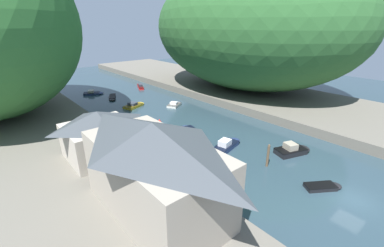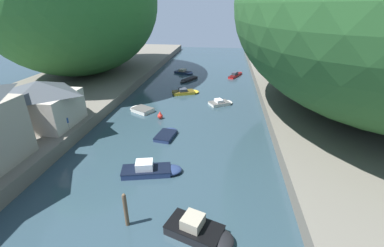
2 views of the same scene
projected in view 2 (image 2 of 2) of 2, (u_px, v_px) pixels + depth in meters
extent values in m
plane|color=#283D47|center=(186.00, 114.00, 37.35)|extent=(130.00, 130.00, 0.00)
cube|color=#666056|center=(45.00, 102.00, 39.74)|extent=(22.00, 120.00, 1.47)
cube|color=#666056|center=(350.00, 117.00, 34.34)|extent=(22.00, 120.00, 1.47)
ellipsoid|color=#2D662D|center=(78.00, 1.00, 48.70)|extent=(29.11, 40.76, 27.20)
cube|color=#B2A899|center=(44.00, 109.00, 29.90)|extent=(6.99, 6.24, 3.78)
pyramid|color=#3D4247|center=(38.00, 87.00, 28.79)|extent=(7.55, 6.74, 1.51)
cube|color=navy|center=(183.00, 72.00, 59.66)|extent=(4.05, 3.38, 0.40)
ellipsoid|color=navy|center=(189.00, 73.00, 58.81)|extent=(2.42, 2.55, 0.40)
cube|color=black|center=(183.00, 71.00, 59.57)|extent=(4.13, 3.45, 0.03)
cube|color=#9E937F|center=(182.00, 70.00, 59.51)|extent=(1.73, 1.85, 0.55)
cube|color=gold|center=(184.00, 93.00, 45.80)|extent=(4.31, 3.44, 0.43)
ellipsoid|color=gold|center=(194.00, 92.00, 46.24)|extent=(2.53, 2.62, 0.43)
cube|color=#4C3E0E|center=(183.00, 91.00, 45.70)|extent=(4.40, 3.51, 0.03)
cube|color=#333842|center=(183.00, 90.00, 45.57)|extent=(1.80, 1.90, 0.54)
cube|color=black|center=(194.00, 230.00, 17.62)|extent=(4.21, 3.13, 0.69)
ellipsoid|color=black|center=(220.00, 240.00, 16.86)|extent=(2.40, 2.42, 0.69)
cube|color=black|center=(194.00, 226.00, 17.47)|extent=(4.29, 3.19, 0.03)
cube|color=#9E937F|center=(193.00, 221.00, 17.36)|extent=(1.70, 1.76, 0.80)
cube|color=navy|center=(146.00, 171.00, 23.98)|extent=(4.74, 2.76, 0.56)
ellipsoid|color=navy|center=(170.00, 170.00, 24.17)|extent=(2.55, 2.17, 0.56)
cube|color=black|center=(146.00, 169.00, 23.86)|extent=(4.83, 2.82, 0.03)
cube|color=silver|center=(144.00, 165.00, 23.69)|extent=(1.80, 1.58, 0.79)
cube|color=red|center=(235.00, 76.00, 56.71)|extent=(3.04, 5.04, 0.46)
ellipsoid|color=red|center=(239.00, 73.00, 58.64)|extent=(2.00, 2.73, 0.46)
cube|color=#450A0A|center=(235.00, 75.00, 56.60)|extent=(3.11, 5.14, 0.03)
cube|color=#333842|center=(235.00, 73.00, 56.37)|extent=(1.44, 1.92, 0.58)
cube|color=black|center=(190.00, 79.00, 54.04)|extent=(3.03, 4.31, 0.42)
ellipsoid|color=black|center=(184.00, 81.00, 52.47)|extent=(2.03, 2.42, 0.42)
cube|color=black|center=(190.00, 78.00, 53.94)|extent=(3.09, 4.40, 0.03)
cube|color=silver|center=(143.00, 110.00, 37.99)|extent=(3.54, 3.26, 0.55)
ellipsoid|color=silver|center=(136.00, 108.00, 38.77)|extent=(2.24, 2.46, 0.55)
cube|color=#504E4A|center=(143.00, 108.00, 37.87)|extent=(3.61, 3.32, 0.03)
cube|color=silver|center=(219.00, 103.00, 40.72)|extent=(3.57, 3.19, 0.43)
ellipsoid|color=silver|center=(227.00, 102.00, 41.23)|extent=(2.22, 2.36, 0.43)
cube|color=#504E4A|center=(219.00, 102.00, 40.62)|extent=(3.64, 3.25, 0.03)
cube|color=silver|center=(219.00, 101.00, 40.50)|extent=(1.59, 1.71, 0.48)
cube|color=navy|center=(166.00, 136.00, 30.60)|extent=(2.36, 3.24, 0.42)
ellipsoid|color=navy|center=(170.00, 131.00, 31.90)|extent=(2.03, 1.76, 0.42)
cube|color=black|center=(166.00, 134.00, 30.51)|extent=(2.41, 3.31, 0.03)
cylinder|color=brown|center=(126.00, 211.00, 17.96)|extent=(0.29, 0.29, 2.61)
sphere|color=brown|center=(124.00, 195.00, 17.39)|extent=(0.26, 0.26, 0.26)
sphere|color=red|center=(160.00, 116.00, 35.62)|extent=(0.74, 0.74, 0.74)
cone|color=red|center=(160.00, 113.00, 35.39)|extent=(0.37, 0.37, 0.37)
cylinder|color=#282D3D|center=(67.00, 127.00, 28.98)|extent=(0.13, 0.13, 0.85)
cylinder|color=#282D3D|center=(68.00, 126.00, 29.12)|extent=(0.13, 0.13, 0.85)
cube|color=navy|center=(66.00, 121.00, 28.74)|extent=(0.34, 0.43, 0.62)
sphere|color=#9E7051|center=(66.00, 117.00, 28.57)|extent=(0.22, 0.22, 0.22)
cylinder|color=#282D3D|center=(4.00, 165.00, 22.06)|extent=(0.13, 0.13, 0.85)
cylinder|color=#282D3D|center=(6.00, 164.00, 22.22)|extent=(0.13, 0.13, 0.85)
cube|color=navy|center=(2.00, 157.00, 21.83)|extent=(0.24, 0.39, 0.62)
sphere|color=beige|center=(1.00, 153.00, 21.66)|extent=(0.22, 0.22, 0.22)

